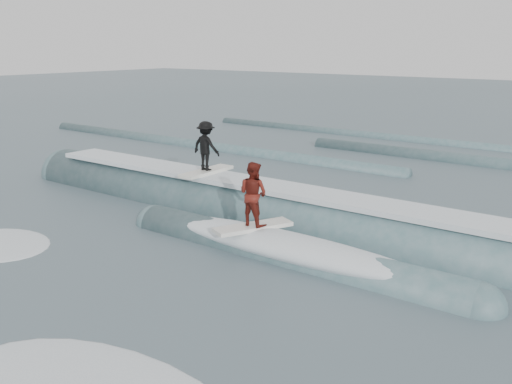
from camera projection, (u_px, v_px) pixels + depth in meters
The scene contains 6 objects.
ground at pixel (101, 297), 11.56m from camera, with size 160.00×160.00×0.00m, color #3D5259.
breaking_wave at pixel (278, 226), 15.91m from camera, with size 21.78×3.79×2.02m.
surfer_black at pixel (206, 149), 17.49m from camera, with size 0.98×2.01×1.61m.
surfer_red at pixel (253, 198), 13.90m from camera, with size 1.35×2.04×1.69m.
whitewater at pixel (47, 335), 10.05m from camera, with size 15.55×6.09×0.10m.
far_swells at pixel (382, 155), 26.38m from camera, with size 37.59×8.65×0.80m.
Camera 1 is at (8.91, -6.62, 4.97)m, focal length 40.00 mm.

